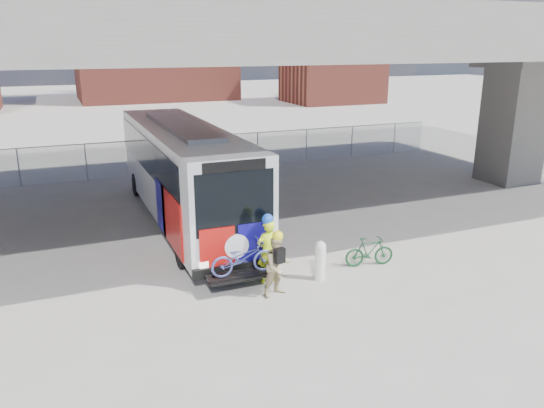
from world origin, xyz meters
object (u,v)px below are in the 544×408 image
bike_parked (369,252)px  cyclist_tan (278,265)px  bus (183,166)px  cyclist_hivis (268,250)px  bollard (320,259)px

bike_parked → cyclist_tan: bearing=113.3°
bus → bike_parked: size_ratio=8.49×
cyclist_hivis → bike_parked: bearing=171.1°
cyclist_hivis → bollard: bearing=156.8°
bus → bike_parked: (4.08, -6.45, -1.65)m
cyclist_hivis → bike_parked: cyclist_hivis is taller
bus → cyclist_hivis: (0.82, -6.32, -1.14)m
cyclist_hivis → bus: bearing=-89.1°
bus → cyclist_hivis: 6.47m
bollard → cyclist_tan: cyclist_tan is taller
cyclist_tan → bike_parked: (3.33, 0.73, -0.40)m
bollard → cyclist_tan: 1.58m
bus → cyclist_hivis: size_ratio=6.40×
cyclist_hivis → cyclist_tan: (-0.07, -0.87, -0.11)m
bollard → cyclist_hivis: size_ratio=0.57×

